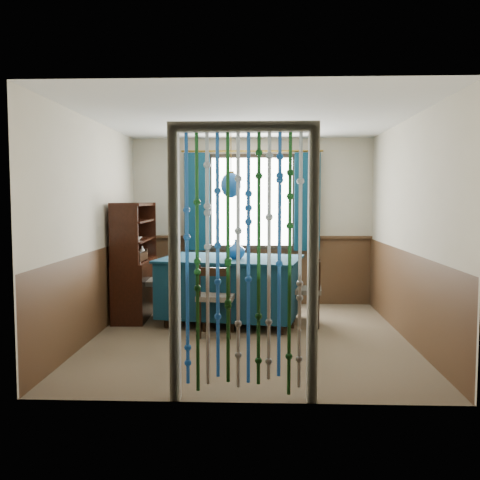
{
  "coord_description": "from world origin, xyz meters",
  "views": [
    {
      "loc": [
        0.14,
        -6.07,
        1.59
      ],
      "look_at": [
        -0.12,
        0.51,
        1.09
      ],
      "focal_mm": 40.0,
      "sensor_mm": 36.0,
      "label": 1
    }
  ],
  "objects_px": {
    "chair_far": "(247,280)",
    "sideboard": "(134,276)",
    "pendant_lamp": "(231,185)",
    "bowl_shelf": "(135,238)",
    "chair_near": "(216,298)",
    "chair_left": "(155,283)",
    "chair_right": "(308,291)",
    "vase_table": "(236,250)",
    "dining_table": "(231,286)",
    "vase_sideboard": "(142,252)"
  },
  "relations": [
    {
      "from": "dining_table",
      "to": "pendant_lamp",
      "type": "xyz_separation_m",
      "value": [
        -0.0,
        0.0,
        1.29
      ]
    },
    {
      "from": "chair_near",
      "to": "chair_far",
      "type": "height_order",
      "value": "chair_near"
    },
    {
      "from": "chair_right",
      "to": "vase_table",
      "type": "xyz_separation_m",
      "value": [
        -0.9,
        0.03,
        0.51
      ]
    },
    {
      "from": "chair_near",
      "to": "vase_table",
      "type": "distance_m",
      "value": 0.81
    },
    {
      "from": "bowl_shelf",
      "to": "vase_sideboard",
      "type": "bearing_deg",
      "value": 90.0
    },
    {
      "from": "vase_table",
      "to": "pendant_lamp",
      "type": "bearing_deg",
      "value": 129.15
    },
    {
      "from": "chair_near",
      "to": "chair_right",
      "type": "distance_m",
      "value": 1.25
    },
    {
      "from": "chair_far",
      "to": "pendant_lamp",
      "type": "bearing_deg",
      "value": 74.34
    },
    {
      "from": "chair_left",
      "to": "vase_sideboard",
      "type": "relative_size",
      "value": 5.01
    },
    {
      "from": "dining_table",
      "to": "vase_sideboard",
      "type": "height_order",
      "value": "vase_sideboard"
    },
    {
      "from": "chair_near",
      "to": "vase_table",
      "type": "relative_size",
      "value": 3.88
    },
    {
      "from": "chair_left",
      "to": "sideboard",
      "type": "distance_m",
      "value": 0.34
    },
    {
      "from": "pendant_lamp",
      "to": "bowl_shelf",
      "type": "relative_size",
      "value": 4.59
    },
    {
      "from": "pendant_lamp",
      "to": "bowl_shelf",
      "type": "bearing_deg",
      "value": 174.97
    },
    {
      "from": "chair_near",
      "to": "bowl_shelf",
      "type": "relative_size",
      "value": 4.38
    },
    {
      "from": "chair_near",
      "to": "pendant_lamp",
      "type": "distance_m",
      "value": 1.49
    },
    {
      "from": "chair_near",
      "to": "vase_table",
      "type": "xyz_separation_m",
      "value": [
        0.21,
        0.6,
        0.5
      ]
    },
    {
      "from": "chair_far",
      "to": "chair_right",
      "type": "distance_m",
      "value": 1.17
    },
    {
      "from": "pendant_lamp",
      "to": "dining_table",
      "type": "bearing_deg",
      "value": 0.0
    },
    {
      "from": "dining_table",
      "to": "bowl_shelf",
      "type": "bearing_deg",
      "value": -174.39
    },
    {
      "from": "chair_left",
      "to": "vase_table",
      "type": "distance_m",
      "value": 1.22
    },
    {
      "from": "chair_far",
      "to": "sideboard",
      "type": "relative_size",
      "value": 0.54
    },
    {
      "from": "dining_table",
      "to": "vase_table",
      "type": "relative_size",
      "value": 8.85
    },
    {
      "from": "chair_near",
      "to": "chair_left",
      "type": "height_order",
      "value": "chair_left"
    },
    {
      "from": "dining_table",
      "to": "chair_left",
      "type": "bearing_deg",
      "value": -178.86
    },
    {
      "from": "chair_near",
      "to": "chair_left",
      "type": "xyz_separation_m",
      "value": [
        -0.89,
        0.86,
        0.04
      ]
    },
    {
      "from": "sideboard",
      "to": "vase_sideboard",
      "type": "xyz_separation_m",
      "value": [
        0.06,
        0.23,
        0.32
      ]
    },
    {
      "from": "chair_near",
      "to": "pendant_lamp",
      "type": "height_order",
      "value": "pendant_lamp"
    },
    {
      "from": "chair_right",
      "to": "vase_sideboard",
      "type": "bearing_deg",
      "value": 79.07
    },
    {
      "from": "chair_near",
      "to": "sideboard",
      "type": "bearing_deg",
      "value": 143.76
    },
    {
      "from": "chair_far",
      "to": "chair_left",
      "type": "bearing_deg",
      "value": 23.11
    },
    {
      "from": "dining_table",
      "to": "pendant_lamp",
      "type": "bearing_deg",
      "value": -169.36
    },
    {
      "from": "vase_table",
      "to": "bowl_shelf",
      "type": "relative_size",
      "value": 1.13
    },
    {
      "from": "sideboard",
      "to": "vase_table",
      "type": "height_order",
      "value": "sideboard"
    },
    {
      "from": "dining_table",
      "to": "chair_left",
      "type": "height_order",
      "value": "chair_left"
    },
    {
      "from": "dining_table",
      "to": "chair_far",
      "type": "height_order",
      "value": "dining_table"
    },
    {
      "from": "chair_right",
      "to": "sideboard",
      "type": "relative_size",
      "value": 0.54
    },
    {
      "from": "dining_table",
      "to": "sideboard",
      "type": "xyz_separation_m",
      "value": [
        -1.33,
        0.31,
        0.07
      ]
    },
    {
      "from": "chair_right",
      "to": "vase_table",
      "type": "bearing_deg",
      "value": 93.48
    },
    {
      "from": "sideboard",
      "to": "bowl_shelf",
      "type": "distance_m",
      "value": 0.57
    },
    {
      "from": "bowl_shelf",
      "to": "vase_table",
      "type": "bearing_deg",
      "value": -8.39
    },
    {
      "from": "pendant_lamp",
      "to": "vase_table",
      "type": "bearing_deg",
      "value": -50.85
    },
    {
      "from": "sideboard",
      "to": "bowl_shelf",
      "type": "bearing_deg",
      "value": -75.79
    },
    {
      "from": "vase_table",
      "to": "vase_sideboard",
      "type": "height_order",
      "value": "vase_table"
    },
    {
      "from": "chair_near",
      "to": "chair_left",
      "type": "distance_m",
      "value": 1.23
    },
    {
      "from": "dining_table",
      "to": "vase_table",
      "type": "xyz_separation_m",
      "value": [
        0.07,
        -0.09,
        0.47
      ]
    },
    {
      "from": "chair_left",
      "to": "pendant_lamp",
      "type": "distance_m",
      "value": 1.65
    },
    {
      "from": "vase_sideboard",
      "to": "chair_near",
      "type": "bearing_deg",
      "value": -47.48
    },
    {
      "from": "pendant_lamp",
      "to": "chair_right",
      "type": "bearing_deg",
      "value": -7.02
    },
    {
      "from": "chair_near",
      "to": "vase_sideboard",
      "type": "relative_size",
      "value": 4.62
    }
  ]
}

